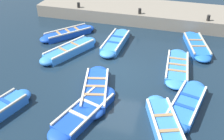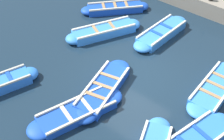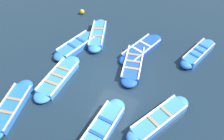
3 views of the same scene
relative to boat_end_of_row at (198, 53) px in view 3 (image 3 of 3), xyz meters
name	(u,v)px [view 3 (image 3 of 3)]	position (x,y,z in m)	size (l,w,h in m)	color
ground_plane	(115,82)	(4.13, -3.59, -0.20)	(120.00, 120.00, 0.00)	#162838
boat_end_of_row	(198,53)	(0.00, 0.00, 0.00)	(3.41, 1.72, 0.46)	blue
boat_mid_row	(102,129)	(7.01, -2.84, -0.01)	(3.62, 1.04, 0.44)	#3884E0
boat_broadside	(141,49)	(1.08, -3.23, -0.05)	(3.78, 1.93, 0.37)	#1947B7
boat_far_corner	(11,107)	(7.91, -7.29, -0.04)	(3.67, 1.73, 0.38)	blue
boat_tucked	(58,78)	(5.32, -6.41, -0.05)	(3.69, 1.11, 0.37)	#3884E0
boat_alongside	(98,35)	(1.07, -6.31, 0.00)	(3.58, 2.02, 0.46)	#3884E0
boat_stern_in	(77,45)	(2.56, -6.98, -0.03)	(3.63, 1.69, 0.42)	blue
boat_near_quay	(159,119)	(5.40, -0.71, 0.00)	(3.69, 2.32, 0.46)	#3884E0
boat_outer_right	(133,64)	(2.52, -3.18, -0.04)	(3.78, 1.76, 0.40)	#1947B7
buoy_orange_near	(82,12)	(-0.97, -8.79, -0.03)	(0.36, 0.36, 0.36)	#EAB214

